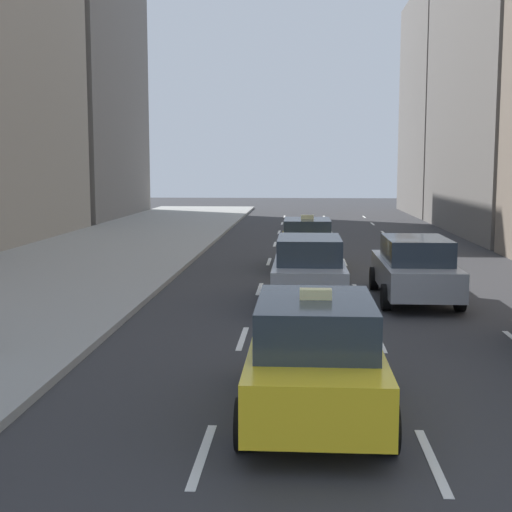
{
  "coord_description": "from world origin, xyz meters",
  "views": [
    {
      "loc": [
        1.0,
        -0.35,
        3.54
      ],
      "look_at": [
        0.02,
        15.0,
        1.6
      ],
      "focal_mm": 50.0,
      "sensor_mm": 36.0,
      "label": 1
    }
  ],
  "objects_px": {
    "sedan_black_near": "(414,268)",
    "sedan_silver_behind": "(309,270)",
    "taxi_second": "(315,355)",
    "taxi_lead": "(307,243)"
  },
  "relations": [
    {
      "from": "taxi_second",
      "to": "sedan_silver_behind",
      "type": "relative_size",
      "value": 0.97
    },
    {
      "from": "sedan_black_near",
      "to": "sedan_silver_behind",
      "type": "distance_m",
      "value": 2.88
    },
    {
      "from": "taxi_lead",
      "to": "taxi_second",
      "type": "distance_m",
      "value": 14.96
    },
    {
      "from": "taxi_second",
      "to": "sedan_black_near",
      "type": "xyz_separation_m",
      "value": [
        2.8,
        9.05,
        -0.02
      ]
    },
    {
      "from": "taxi_second",
      "to": "sedan_black_near",
      "type": "distance_m",
      "value": 9.47
    },
    {
      "from": "sedan_black_near",
      "to": "sedan_silver_behind",
      "type": "xyz_separation_m",
      "value": [
        -2.8,
        -0.66,
        0.03
      ]
    },
    {
      "from": "sedan_black_near",
      "to": "sedan_silver_behind",
      "type": "height_order",
      "value": "sedan_silver_behind"
    },
    {
      "from": "sedan_silver_behind",
      "to": "sedan_black_near",
      "type": "bearing_deg",
      "value": 13.28
    },
    {
      "from": "taxi_lead",
      "to": "taxi_second",
      "type": "xyz_separation_m",
      "value": [
        0.0,
        -14.96,
        0.0
      ]
    },
    {
      "from": "taxi_second",
      "to": "sedan_black_near",
      "type": "height_order",
      "value": "taxi_second"
    }
  ]
}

